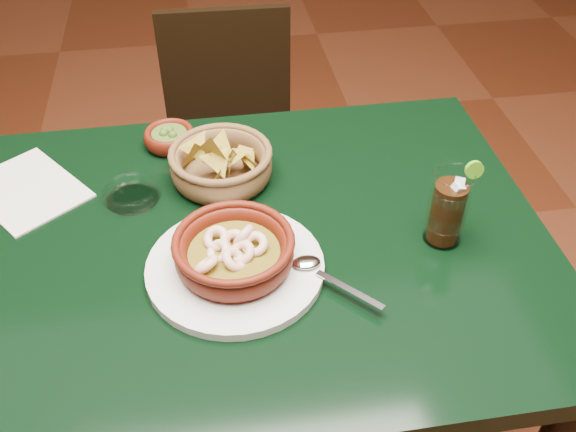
{
  "coord_description": "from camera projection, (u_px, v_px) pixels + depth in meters",
  "views": [
    {
      "loc": [
        0.01,
        -0.82,
        1.52
      ],
      "look_at": [
        0.14,
        -0.02,
        0.81
      ],
      "focal_mm": 40.0,
      "sensor_mm": 36.0,
      "label": 1
    }
  ],
  "objects": [
    {
      "name": "dining_table",
      "position": [
        211.0,
        282.0,
        1.18
      ],
      "size": [
        1.2,
        0.8,
        0.75
      ],
      "color": "black",
      "rests_on": "ground"
    },
    {
      "name": "dining_chair",
      "position": [
        232.0,
        148.0,
        1.84
      ],
      "size": [
        0.39,
        0.39,
        0.82
      ],
      "color": "black",
      "rests_on": "ground"
    },
    {
      "name": "chip_basket",
      "position": [
        221.0,
        164.0,
        1.22
      ],
      "size": [
        0.23,
        0.23,
        0.14
      ],
      "color": "brown",
      "rests_on": "dining_table"
    },
    {
      "name": "paper_menu",
      "position": [
        27.0,
        190.0,
        1.22
      ],
      "size": [
        0.26,
        0.28,
        0.0
      ],
      "color": "beige",
      "rests_on": "dining_table"
    },
    {
      "name": "glass_ashtray",
      "position": [
        132.0,
        194.0,
        1.19
      ],
      "size": [
        0.12,
        0.12,
        0.03
      ],
      "color": "white",
      "rests_on": "dining_table"
    },
    {
      "name": "cola_drink",
      "position": [
        448.0,
        208.0,
        1.07
      ],
      "size": [
        0.14,
        0.14,
        0.16
      ],
      "color": "white",
      "rests_on": "dining_table"
    },
    {
      "name": "guacamole_ramekin",
      "position": [
        170.0,
        137.0,
        1.32
      ],
      "size": [
        0.12,
        0.12,
        0.04
      ],
      "color": "#4B1107",
      "rests_on": "dining_table"
    },
    {
      "name": "shrimp_plate",
      "position": [
        235.0,
        256.0,
        1.04
      ],
      "size": [
        0.37,
        0.29,
        0.08
      ],
      "color": "silver",
      "rests_on": "dining_table"
    }
  ]
}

